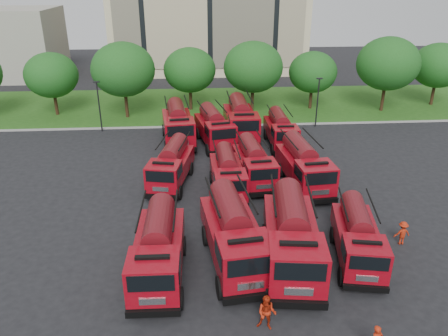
% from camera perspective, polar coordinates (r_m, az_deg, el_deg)
% --- Properties ---
extents(ground, '(140.00, 140.00, 0.00)m').
position_cam_1_polar(ground, '(29.45, -2.39, -5.84)').
color(ground, black).
rests_on(ground, ground).
extents(lawn, '(70.00, 16.00, 0.12)m').
position_cam_1_polar(lawn, '(53.55, -3.26, 8.24)').
color(lawn, '#1A4712').
rests_on(lawn, ground).
extents(curb, '(70.00, 0.30, 0.14)m').
position_cam_1_polar(curb, '(45.81, -3.08, 5.48)').
color(curb, gray).
rests_on(curb, ground).
extents(tree_1, '(5.71, 5.71, 6.98)m').
position_cam_1_polar(tree_1, '(51.91, -21.63, 11.21)').
color(tree_1, '#382314').
rests_on(tree_1, ground).
extents(tree_2, '(6.72, 6.72, 8.22)m').
position_cam_1_polar(tree_2, '(48.50, -13.03, 12.43)').
color(tree_2, '#382314').
rests_on(tree_2, ground).
extents(tree_3, '(5.88, 5.88, 7.19)m').
position_cam_1_polar(tree_3, '(50.51, -4.50, 12.63)').
color(tree_3, '#382314').
rests_on(tree_3, ground).
extents(tree_4, '(6.55, 6.55, 8.01)m').
position_cam_1_polar(tree_4, '(49.36, 3.83, 13.02)').
color(tree_4, '#382314').
rests_on(tree_4, ground).
extents(tree_5, '(5.46, 5.46, 6.68)m').
position_cam_1_polar(tree_5, '(51.88, 11.52, 12.16)').
color(tree_5, '#382314').
rests_on(tree_5, ground).
extents(tree_6, '(6.89, 6.89, 8.42)m').
position_cam_1_polar(tree_6, '(52.96, 20.64, 12.63)').
color(tree_6, '#382314').
rests_on(tree_6, ground).
extents(tree_7, '(6.05, 6.05, 7.39)m').
position_cam_1_polar(tree_7, '(57.99, 26.21, 11.93)').
color(tree_7, '#382314').
rests_on(tree_7, ground).
extents(lamp_post_0, '(0.60, 0.25, 5.11)m').
position_cam_1_polar(lamp_post_0, '(45.31, -16.02, 8.10)').
color(lamp_post_0, black).
rests_on(lamp_post_0, ground).
extents(lamp_post_1, '(0.60, 0.25, 5.11)m').
position_cam_1_polar(lamp_post_1, '(46.04, 12.14, 8.75)').
color(lamp_post_1, black).
rests_on(lamp_post_1, ground).
extents(fire_truck_0, '(2.73, 7.20, 3.26)m').
position_cam_1_polar(fire_truck_0, '(23.24, -8.58, -10.39)').
color(fire_truck_0, black).
rests_on(fire_truck_0, ground).
extents(fire_truck_1, '(3.58, 7.98, 3.51)m').
position_cam_1_polar(fire_truck_1, '(23.89, 1.31, -8.66)').
color(fire_truck_1, black).
rests_on(fire_truck_1, ground).
extents(fire_truck_2, '(3.70, 8.24, 3.63)m').
position_cam_1_polar(fire_truck_2, '(23.89, 8.84, -8.81)').
color(fire_truck_2, black).
rests_on(fire_truck_2, ground).
extents(fire_truck_3, '(3.32, 6.68, 2.91)m').
position_cam_1_polar(fire_truck_3, '(25.31, 17.05, -8.61)').
color(fire_truck_3, black).
rests_on(fire_truck_3, ground).
extents(fire_truck_4, '(3.54, 7.02, 3.05)m').
position_cam_1_polar(fire_truck_4, '(32.95, -6.88, 0.40)').
color(fire_truck_4, black).
rests_on(fire_truck_4, ground).
extents(fire_truck_5, '(2.49, 6.43, 2.90)m').
position_cam_1_polar(fire_truck_5, '(31.47, 0.47, -0.75)').
color(fire_truck_5, black).
rests_on(fire_truck_5, ground).
extents(fire_truck_6, '(2.88, 6.77, 3.00)m').
position_cam_1_polar(fire_truck_6, '(33.14, 3.93, 0.62)').
color(fire_truck_6, black).
rests_on(fire_truck_6, ground).
extents(fire_truck_7, '(3.18, 7.48, 3.32)m').
position_cam_1_polar(fire_truck_7, '(32.83, 10.38, 0.33)').
color(fire_truck_7, black).
rests_on(fire_truck_7, ground).
extents(fire_truck_8, '(3.40, 7.91, 3.50)m').
position_cam_1_polar(fire_truck_8, '(41.19, -6.04, 5.70)').
color(fire_truck_8, black).
rests_on(fire_truck_8, ground).
extents(fire_truck_9, '(3.74, 7.51, 3.27)m').
position_cam_1_polar(fire_truck_9, '(40.40, -1.26, 5.28)').
color(fire_truck_9, black).
rests_on(fire_truck_9, ground).
extents(fire_truck_10, '(3.03, 8.02, 3.63)m').
position_cam_1_polar(fire_truck_10, '(42.19, 2.17, 6.36)').
color(fire_truck_10, black).
rests_on(fire_truck_10, ground).
extents(fire_truck_11, '(2.41, 6.53, 2.97)m').
position_cam_1_polar(fire_truck_11, '(40.62, 7.38, 4.96)').
color(fire_truck_11, black).
rests_on(fire_truck_11, ground).
extents(firefighter_1, '(0.98, 0.75, 1.78)m').
position_cam_1_polar(firefighter_1, '(21.14, 5.51, -20.09)').
color(firefighter_1, '#A4210C').
rests_on(firefighter_1, ground).
extents(firefighter_2, '(0.70, 1.00, 1.56)m').
position_cam_1_polar(firefighter_2, '(25.44, 17.59, -12.50)').
color(firefighter_2, black).
rests_on(firefighter_2, ground).
extents(firefighter_3, '(0.99, 0.56, 1.49)m').
position_cam_1_polar(firefighter_3, '(28.31, 22.02, -9.15)').
color(firefighter_3, '#A4210C').
rests_on(firefighter_3, ground).
extents(firefighter_4, '(0.99, 0.99, 1.73)m').
position_cam_1_polar(firefighter_4, '(27.51, -1.51, -8.19)').
color(firefighter_4, black).
rests_on(firefighter_4, ground).
extents(firefighter_5, '(2.00, 1.48, 1.98)m').
position_cam_1_polar(firefighter_5, '(34.55, 9.76, -1.42)').
color(firefighter_5, '#A4210C').
rests_on(firefighter_5, ground).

